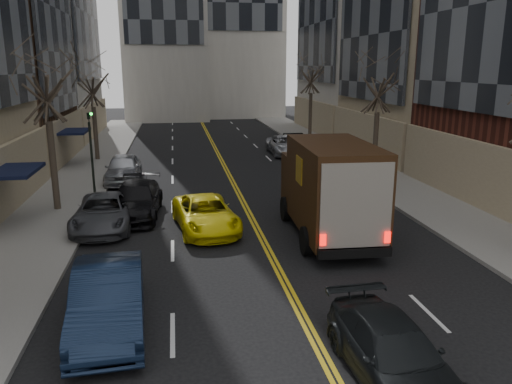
{
  "coord_description": "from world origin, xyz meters",
  "views": [
    {
      "loc": [
        -3.23,
        -3.62,
        6.63
      ],
      "look_at": [
        -0.43,
        13.64,
        2.2
      ],
      "focal_mm": 35.0,
      "sensor_mm": 36.0,
      "label": 1
    }
  ],
  "objects_px": {
    "ups_truck": "(329,189)",
    "observer_sedan": "(393,353)",
    "pedestrian": "(288,197)",
    "taxi": "(206,214)"
  },
  "relations": [
    {
      "from": "ups_truck",
      "to": "observer_sedan",
      "type": "height_order",
      "value": "ups_truck"
    },
    {
      "from": "observer_sedan",
      "to": "pedestrian",
      "type": "distance_m",
      "value": 12.81
    },
    {
      "from": "ups_truck",
      "to": "pedestrian",
      "type": "distance_m",
      "value": 3.77
    },
    {
      "from": "observer_sedan",
      "to": "pedestrian",
      "type": "bearing_deg",
      "value": 84.78
    },
    {
      "from": "ups_truck",
      "to": "pedestrian",
      "type": "relative_size",
      "value": 4.74
    },
    {
      "from": "ups_truck",
      "to": "observer_sedan",
      "type": "bearing_deg",
      "value": -96.6
    },
    {
      "from": "pedestrian",
      "to": "observer_sedan",
      "type": "bearing_deg",
      "value": 177.31
    },
    {
      "from": "ups_truck",
      "to": "taxi",
      "type": "xyz_separation_m",
      "value": [
        -4.76,
        1.6,
        -1.26
      ]
    },
    {
      "from": "taxi",
      "to": "pedestrian",
      "type": "xyz_separation_m",
      "value": [
        3.93,
        1.88,
        0.07
      ]
    },
    {
      "from": "observer_sedan",
      "to": "taxi",
      "type": "relative_size",
      "value": 0.93
    }
  ]
}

